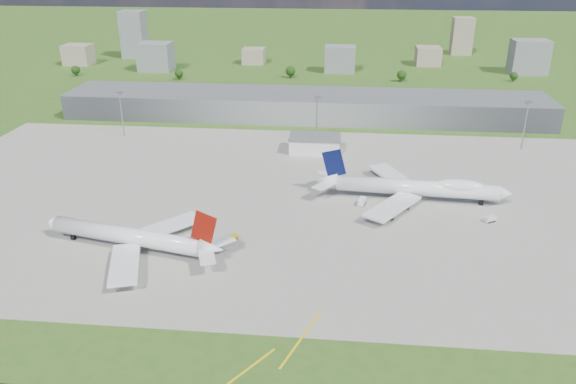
# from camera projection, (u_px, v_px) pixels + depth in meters

# --- Properties ---
(ground) EXTENTS (1400.00, 1400.00, 0.00)m
(ground) POSITION_uv_depth(u_px,v_px,m) (303.00, 124.00, 343.87)
(ground) COLOR #305B1C
(ground) RESTS_ON ground
(apron) EXTENTS (360.00, 190.00, 0.08)m
(apron) POSITION_uv_depth(u_px,v_px,m) (307.00, 198.00, 242.66)
(apron) COLOR gray
(apron) RESTS_ON ground
(terminal) EXTENTS (300.00, 42.00, 15.00)m
(terminal) POSITION_uv_depth(u_px,v_px,m) (305.00, 106.00, 354.54)
(terminal) COLOR gray
(terminal) RESTS_ON ground
(ops_building) EXTENTS (26.00, 16.00, 8.00)m
(ops_building) POSITION_uv_depth(u_px,v_px,m) (315.00, 144.00, 295.78)
(ops_building) COLOR silver
(ops_building) RESTS_ON ground
(mast_west) EXTENTS (3.50, 2.00, 25.90)m
(mast_west) POSITION_uv_depth(u_px,v_px,m) (121.00, 106.00, 313.92)
(mast_west) COLOR gray
(mast_west) RESTS_ON ground
(mast_center) EXTENTS (3.50, 2.00, 25.90)m
(mast_center) POSITION_uv_depth(u_px,v_px,m) (317.00, 112.00, 303.96)
(mast_center) COLOR gray
(mast_center) RESTS_ON ground
(mast_east) EXTENTS (3.50, 2.00, 25.90)m
(mast_east) POSITION_uv_depth(u_px,v_px,m) (526.00, 117.00, 294.00)
(mast_east) COLOR gray
(mast_east) RESTS_ON ground
(airliner_red_twin) EXTENTS (71.58, 54.94, 19.82)m
(airliner_red_twin) POSITION_uv_depth(u_px,v_px,m) (133.00, 238.00, 198.32)
(airliner_red_twin) COLOR white
(airliner_red_twin) RESTS_ON ground
(airliner_blue_quad) EXTENTS (81.60, 63.83, 21.30)m
(airliner_blue_quad) POSITION_uv_depth(u_px,v_px,m) (416.00, 188.00, 237.64)
(airliner_blue_quad) COLOR white
(airliner_blue_quad) RESTS_ON ground
(tug_yellow) EXTENTS (3.82, 2.80, 1.72)m
(tug_yellow) POSITION_uv_depth(u_px,v_px,m) (233.00, 237.00, 207.90)
(tug_yellow) COLOR #BC930B
(tug_yellow) RESTS_ON ground
(van_white_near) EXTENTS (3.69, 5.89, 2.75)m
(van_white_near) POSITION_uv_depth(u_px,v_px,m) (362.00, 202.00, 235.47)
(van_white_near) COLOR white
(van_white_near) RESTS_ON ground
(van_white_far) EXTENTS (5.04, 4.15, 2.39)m
(van_white_far) POSITION_uv_depth(u_px,v_px,m) (490.00, 219.00, 220.75)
(van_white_far) COLOR silver
(van_white_far) RESTS_ON ground
(bldg_far_w) EXTENTS (24.00, 20.00, 18.00)m
(bldg_far_w) POSITION_uv_depth(u_px,v_px,m) (78.00, 54.00, 515.18)
(bldg_far_w) COLOR gray
(bldg_far_w) RESTS_ON ground
(bldg_w) EXTENTS (28.00, 22.00, 24.00)m
(bldg_w) POSITION_uv_depth(u_px,v_px,m) (156.00, 57.00, 488.50)
(bldg_w) COLOR slate
(bldg_w) RESTS_ON ground
(bldg_cw) EXTENTS (20.00, 18.00, 14.00)m
(bldg_cw) POSITION_uv_depth(u_px,v_px,m) (254.00, 56.00, 519.73)
(bldg_cw) COLOR gray
(bldg_cw) RESTS_ON ground
(bldg_c) EXTENTS (26.00, 20.00, 22.00)m
(bldg_c) POSITION_uv_depth(u_px,v_px,m) (340.00, 59.00, 483.53)
(bldg_c) COLOR slate
(bldg_c) RESTS_ON ground
(bldg_ce) EXTENTS (22.00, 24.00, 16.00)m
(bldg_ce) POSITION_uv_depth(u_px,v_px,m) (428.00, 56.00, 513.96)
(bldg_ce) COLOR gray
(bldg_ce) RESTS_ON ground
(bldg_e) EXTENTS (30.00, 22.00, 28.00)m
(bldg_e) POSITION_uv_depth(u_px,v_px,m) (529.00, 57.00, 476.97)
(bldg_e) COLOR slate
(bldg_e) RESTS_ON ground
(bldg_tall_w) EXTENTS (22.00, 20.00, 44.00)m
(bldg_tall_w) POSITION_uv_depth(u_px,v_px,m) (134.00, 34.00, 542.82)
(bldg_tall_w) COLOR slate
(bldg_tall_w) RESTS_ON ground
(bldg_tall_e) EXTENTS (20.00, 18.00, 36.00)m
(bldg_tall_e) POSITION_uv_depth(u_px,v_px,m) (462.00, 36.00, 561.04)
(bldg_tall_e) COLOR gray
(bldg_tall_e) RESTS_ON ground
(tree_far_w) EXTENTS (7.20, 7.20, 8.80)m
(tree_far_w) POSITION_uv_depth(u_px,v_px,m) (76.00, 70.00, 469.31)
(tree_far_w) COLOR #382314
(tree_far_w) RESTS_ON ground
(tree_w) EXTENTS (6.75, 6.75, 8.25)m
(tree_w) POSITION_uv_depth(u_px,v_px,m) (179.00, 74.00, 456.73)
(tree_w) COLOR #382314
(tree_w) RESTS_ON ground
(tree_c) EXTENTS (8.10, 8.10, 9.90)m
(tree_c) POSITION_uv_depth(u_px,v_px,m) (291.00, 71.00, 461.87)
(tree_c) COLOR #382314
(tree_c) RESTS_ON ground
(tree_e) EXTENTS (7.65, 7.65, 9.35)m
(tree_e) POSITION_uv_depth(u_px,v_px,m) (402.00, 75.00, 449.29)
(tree_e) COLOR #382314
(tree_e) RESTS_ON ground
(tree_far_e) EXTENTS (6.30, 6.30, 7.70)m
(tree_far_e) POSITION_uv_depth(u_px,v_px,m) (514.00, 76.00, 450.66)
(tree_far_e) COLOR #382314
(tree_far_e) RESTS_ON ground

